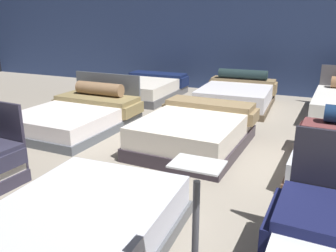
{
  "coord_description": "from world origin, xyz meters",
  "views": [
    {
      "loc": [
        1.68,
        -4.39,
        1.93
      ],
      "look_at": [
        -0.35,
        0.16,
        0.36
      ],
      "focal_mm": 37.45,
      "sensor_mm": 36.0,
      "label": 1
    }
  ],
  "objects_px": {
    "bed_6": "(146,88)",
    "bed_3": "(79,115)",
    "bed_7": "(237,95)",
    "bed_4": "(194,131)",
    "bed_1": "(69,238)"
  },
  "relations": [
    {
      "from": "bed_3",
      "to": "bed_4",
      "type": "distance_m",
      "value": 2.22
    },
    {
      "from": "bed_6",
      "to": "bed_3",
      "type": "bearing_deg",
      "value": -88.97
    },
    {
      "from": "bed_3",
      "to": "bed_7",
      "type": "distance_m",
      "value": 3.48
    },
    {
      "from": "bed_3",
      "to": "bed_6",
      "type": "relative_size",
      "value": 1.03
    },
    {
      "from": "bed_4",
      "to": "bed_7",
      "type": "xyz_separation_m",
      "value": [
        -0.01,
        2.77,
        -0.01
      ]
    },
    {
      "from": "bed_3",
      "to": "bed_6",
      "type": "xyz_separation_m",
      "value": [
        -0.06,
        2.7,
        -0.01
      ]
    },
    {
      "from": "bed_6",
      "to": "bed_7",
      "type": "distance_m",
      "value": 2.27
    },
    {
      "from": "bed_3",
      "to": "bed_4",
      "type": "relative_size",
      "value": 1.06
    },
    {
      "from": "bed_3",
      "to": "bed_7",
      "type": "bearing_deg",
      "value": 51.52
    },
    {
      "from": "bed_3",
      "to": "bed_1",
      "type": "bearing_deg",
      "value": -52.55
    },
    {
      "from": "bed_7",
      "to": "bed_3",
      "type": "bearing_deg",
      "value": -131.34
    },
    {
      "from": "bed_4",
      "to": "bed_1",
      "type": "bearing_deg",
      "value": -88.61
    },
    {
      "from": "bed_1",
      "to": "bed_7",
      "type": "xyz_separation_m",
      "value": [
        0.02,
        5.64,
        0.04
      ]
    },
    {
      "from": "bed_3",
      "to": "bed_7",
      "type": "xyz_separation_m",
      "value": [
        2.21,
        2.68,
        0.02
      ]
    },
    {
      "from": "bed_7",
      "to": "bed_4",
      "type": "bearing_deg",
      "value": -91.62
    }
  ]
}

